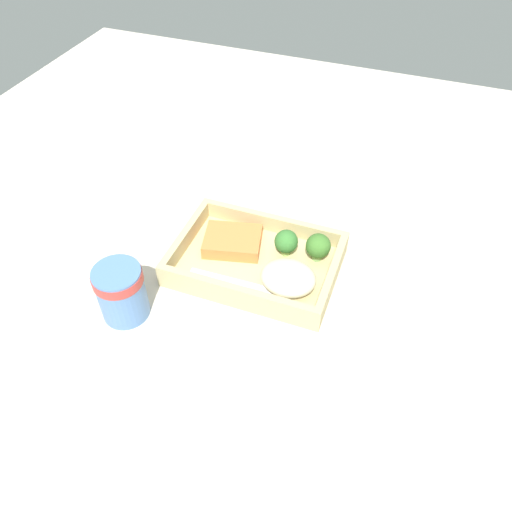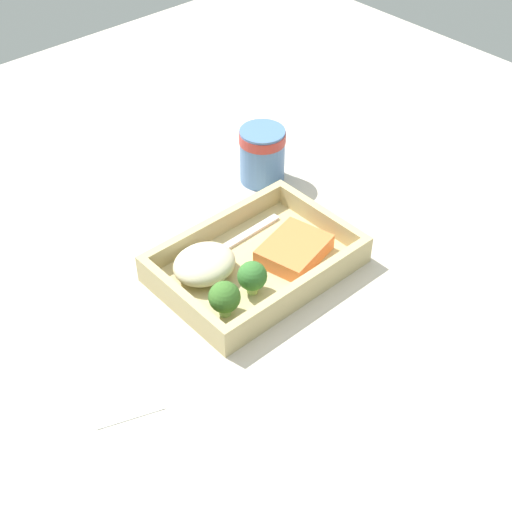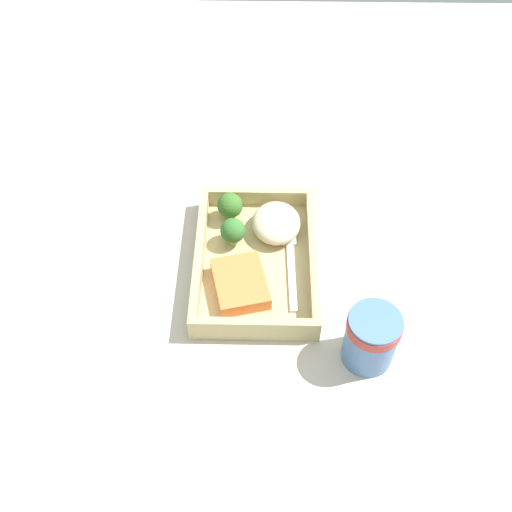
{
  "view_description": "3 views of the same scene",
  "coord_description": "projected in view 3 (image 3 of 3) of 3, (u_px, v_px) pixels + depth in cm",
  "views": [
    {
      "loc": [
        19.63,
        -53.1,
        59.66
      ],
      "look_at": [
        0.0,
        0.0,
        2.7
      ],
      "focal_mm": 35.0,
      "sensor_mm": 36.0,
      "label": 1
    },
    {
      "loc": [
        47.77,
        53.43,
        66.18
      ],
      "look_at": [
        0.0,
        0.0,
        2.7
      ],
      "focal_mm": 50.0,
      "sensor_mm": 36.0,
      "label": 2
    },
    {
      "loc": [
        -56.38,
        -1.03,
        73.06
      ],
      "look_at": [
        0.0,
        0.0,
        2.7
      ],
      "focal_mm": 42.0,
      "sensor_mm": 36.0,
      "label": 3
    }
  ],
  "objects": [
    {
      "name": "broccoli_floret_2",
      "position": [
        230.0,
        206.0,
        0.95
      ],
      "size": [
        4.06,
        4.06,
        4.94
      ],
      "color": "#77A25C",
      "rests_on": "takeout_tray"
    },
    {
      "name": "takeout_tray",
      "position": [
        256.0,
        265.0,
        0.92
      ],
      "size": [
        26.27,
        18.31,
        1.2
      ],
      "primitive_type": "cube",
      "color": "tan",
      "rests_on": "ground_plane"
    },
    {
      "name": "tray_rim",
      "position": [
        256.0,
        256.0,
        0.9
      ],
      "size": [
        26.27,
        18.31,
        3.0
      ],
      "color": "tan",
      "rests_on": "takeout_tray"
    },
    {
      "name": "salmon_fillet",
      "position": [
        240.0,
        284.0,
        0.87
      ],
      "size": [
        10.77,
        9.3,
        2.31
      ],
      "primitive_type": "cube",
      "rotation": [
        0.0,
        0.0,
        0.24
      ],
      "color": "orange",
      "rests_on": "takeout_tray"
    },
    {
      "name": "paper_cup",
      "position": [
        371.0,
        336.0,
        0.79
      ],
      "size": [
        7.24,
        7.24,
        8.94
      ],
      "color": "#4F76AE",
      "rests_on": "ground_plane"
    },
    {
      "name": "receipt_slip",
      "position": [
        243.0,
        159.0,
        1.07
      ],
      "size": [
        12.01,
        15.15,
        0.24
      ],
      "primitive_type": "cube",
      "rotation": [
        0.0,
        0.0,
        -0.36
      ],
      "color": "white",
      "rests_on": "ground_plane"
    },
    {
      "name": "mashed_potatoes",
      "position": [
        276.0,
        223.0,
        0.94
      ],
      "size": [
        8.68,
        7.6,
        3.72
      ],
      "primitive_type": "ellipsoid",
      "color": "beige",
      "rests_on": "takeout_tray"
    },
    {
      "name": "ground_plane",
      "position": [
        256.0,
        271.0,
        0.93
      ],
      "size": [
        160.0,
        160.0,
        2.0
      ],
      "primitive_type": "cube",
      "color": "beige"
    },
    {
      "name": "broccoli_floret_1",
      "position": [
        233.0,
        231.0,
        0.92
      ],
      "size": [
        3.88,
        3.88,
        4.73
      ],
      "color": "#8AAC59",
      "rests_on": "takeout_tray"
    },
    {
      "name": "fork",
      "position": [
        291.0,
        262.0,
        0.91
      ],
      "size": [
        15.84,
        2.29,
        0.44
      ],
      "color": "silver",
      "rests_on": "takeout_tray"
    }
  ]
}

